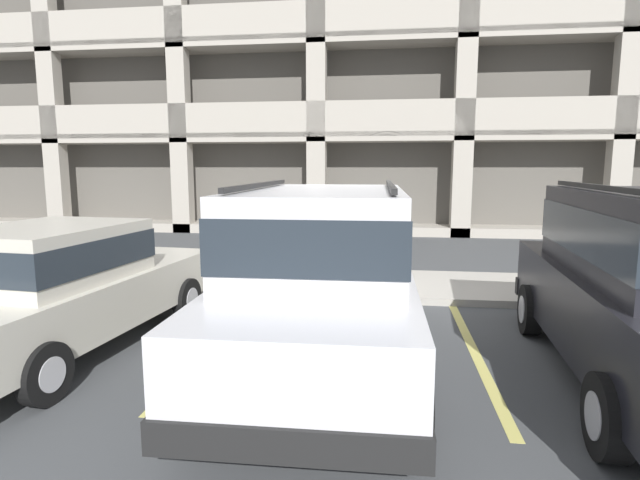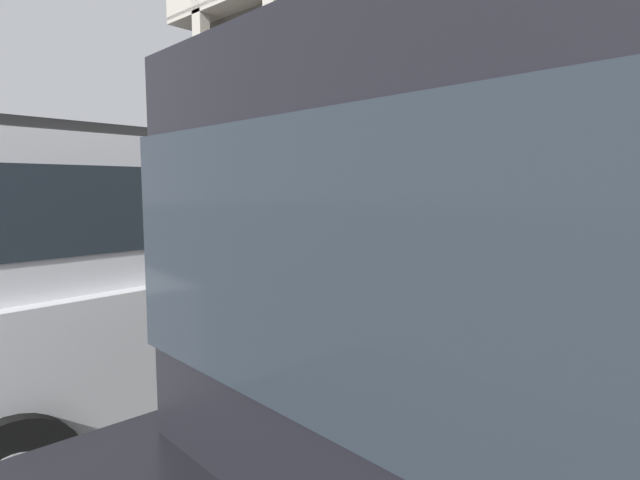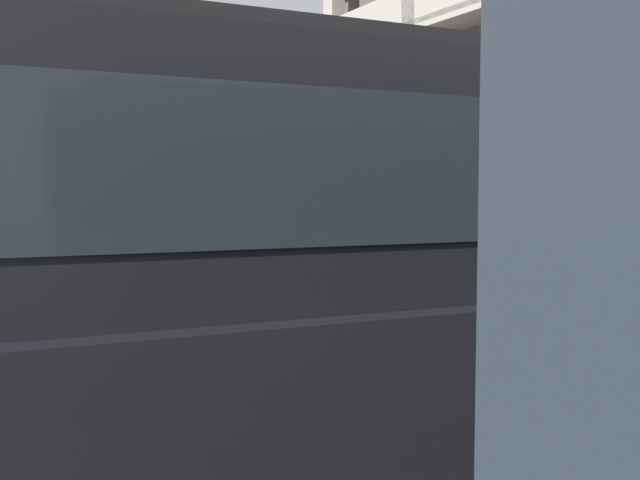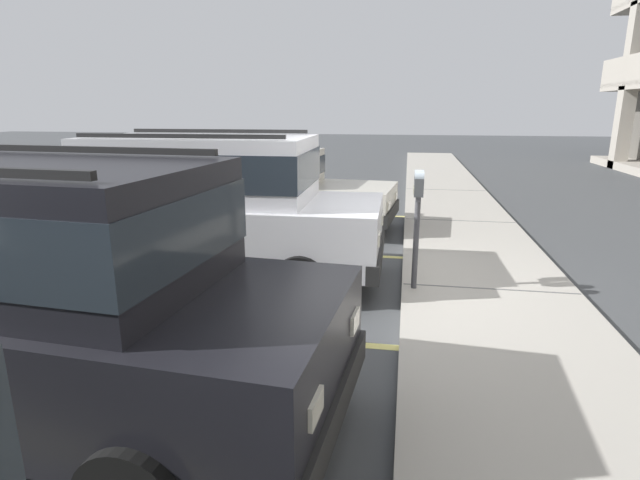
% 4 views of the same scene
% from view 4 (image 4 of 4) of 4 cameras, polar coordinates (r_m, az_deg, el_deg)
% --- Properties ---
extents(ground_plane, '(80.00, 80.00, 0.10)m').
position_cam_4_polar(ground_plane, '(6.66, 7.54, -6.26)').
color(ground_plane, '#444749').
extents(sidewalk, '(40.00, 2.20, 0.12)m').
position_cam_4_polar(sidewalk, '(6.71, 18.79, -5.79)').
color(sidewalk, '#ADA89E').
rests_on(sidewalk, ground_plane).
extents(parking_stall_lines, '(12.81, 4.80, 0.01)m').
position_cam_4_polar(parking_stall_lines, '(5.42, -8.45, -10.79)').
color(parking_stall_lines, '#DBD16B').
rests_on(parking_stall_lines, ground_plane).
extents(silver_suv, '(2.07, 4.81, 2.03)m').
position_cam_4_polar(silver_suv, '(7.01, -12.84, 4.25)').
color(silver_suv, silver).
rests_on(silver_suv, ground_plane).
extents(red_sedan, '(2.16, 4.63, 1.54)m').
position_cam_4_polar(red_sedan, '(9.98, -5.08, 6.08)').
color(red_sedan, beige).
rests_on(red_sedan, ground_plane).
extents(dark_hatchback, '(2.27, 4.91, 2.03)m').
position_cam_4_polar(dark_hatchback, '(4.26, -31.04, -4.35)').
color(dark_hatchback, black).
rests_on(dark_hatchback, ground_plane).
extents(parking_meter_near, '(0.35, 0.12, 1.49)m').
position_cam_4_polar(parking_meter_near, '(6.19, 11.13, 4.28)').
color(parking_meter_near, '#47474C').
rests_on(parking_meter_near, sidewalk).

